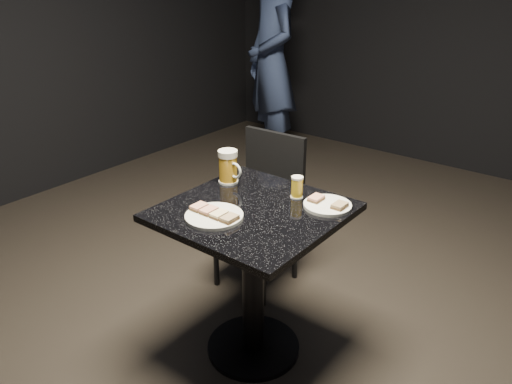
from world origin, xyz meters
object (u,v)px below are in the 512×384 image
(beer_tumbler, at_px, (297,187))
(plate_small, at_px, (327,205))
(patron, at_px, (271,63))
(beer_mug, at_px, (228,167))
(table, at_px, (253,258))
(chair, at_px, (263,200))
(plate_large, at_px, (214,216))

(beer_tumbler, bearing_deg, plate_small, 0.43)
(patron, height_order, beer_mug, patron)
(table, bearing_deg, plate_small, 41.62)
(chair, bearing_deg, beer_tumbler, -36.28)
(plate_large, height_order, chair, chair)
(table, distance_m, beer_tumbler, 0.37)
(patron, height_order, chair, patron)
(patron, relative_size, table, 2.40)
(plate_small, distance_m, beer_tumbler, 0.16)
(plate_small, xyz_separation_m, beer_mug, (-0.50, -0.06, 0.07))
(patron, relative_size, beer_tumbler, 18.39)
(plate_large, distance_m, plate_small, 0.48)
(plate_small, relative_size, beer_tumbler, 2.08)
(plate_small, height_order, chair, chair)
(beer_mug, relative_size, beer_tumbler, 1.61)
(table, bearing_deg, beer_tumbler, 69.01)
(plate_small, bearing_deg, plate_large, -129.73)
(patron, bearing_deg, beer_tumbler, -21.44)
(beer_tumbler, bearing_deg, table, -110.99)
(plate_large, xyz_separation_m, beer_mug, (-0.19, 0.31, 0.07))
(beer_mug, bearing_deg, chair, 102.19)
(plate_small, distance_m, chair, 0.71)
(beer_mug, bearing_deg, patron, 121.73)
(chair, bearing_deg, beer_mug, -77.81)
(table, height_order, chair, chair)
(plate_large, bearing_deg, beer_tumbler, 67.59)
(patron, bearing_deg, plate_large, -28.95)
(patron, relative_size, chair, 2.09)
(plate_small, height_order, table, plate_small)
(chair, bearing_deg, patron, 125.42)
(beer_mug, height_order, beer_tumbler, beer_mug)
(patron, distance_m, beer_mug, 2.33)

